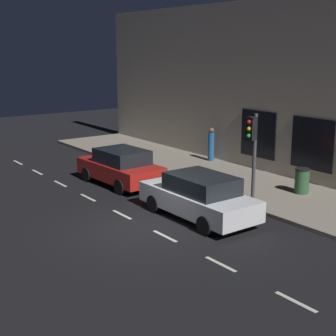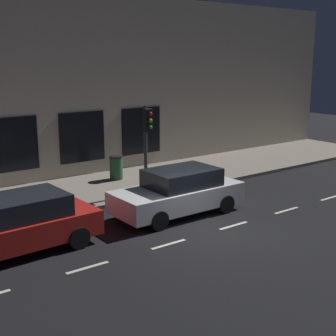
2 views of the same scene
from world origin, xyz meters
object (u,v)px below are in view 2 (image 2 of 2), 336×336
(traffic_light, at_px, (147,133))
(trash_bin, at_px, (116,167))
(parked_car_2, at_px, (21,223))
(parked_car_0, at_px, (179,192))

(traffic_light, height_order, trash_bin, traffic_light)
(traffic_light, relative_size, trash_bin, 3.32)
(traffic_light, height_order, parked_car_2, traffic_light)
(parked_car_0, distance_m, trash_bin, 4.99)
(traffic_light, bearing_deg, parked_car_0, 173.28)
(trash_bin, bearing_deg, parked_car_0, 174.58)
(parked_car_2, xyz_separation_m, trash_bin, (4.84, -5.91, -0.13))
(parked_car_0, distance_m, parked_car_2, 5.44)
(traffic_light, bearing_deg, parked_car_2, 110.60)
(traffic_light, xyz_separation_m, parked_car_0, (-2.27, 0.27, -1.70))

